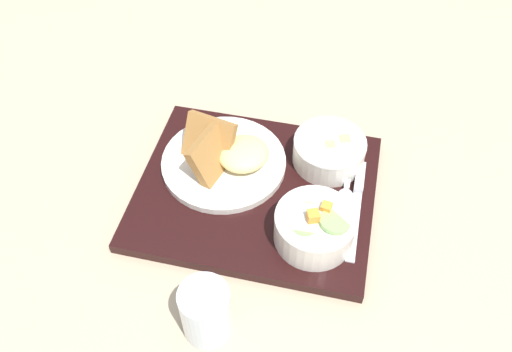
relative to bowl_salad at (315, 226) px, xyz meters
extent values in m
plane|color=tan|center=(0.10, -0.09, -0.05)|extent=(4.00, 4.00, 0.00)
cube|color=black|center=(0.10, -0.09, -0.04)|extent=(0.41, 0.36, 0.02)
cylinder|color=silver|center=(0.00, 0.00, 0.00)|extent=(0.12, 0.12, 0.05)
torus|color=silver|center=(0.00, 0.00, 0.02)|extent=(0.12, 0.12, 0.01)
cylinder|color=#8EBC6B|center=(0.01, -0.01, 0.02)|extent=(0.05, 0.05, 0.02)
cylinder|color=#8EBC6B|center=(0.02, 0.02, 0.02)|extent=(0.05, 0.05, 0.02)
cylinder|color=#8EBC6B|center=(-0.02, 0.01, 0.02)|extent=(0.05, 0.05, 0.02)
cylinder|color=#8EBC6B|center=(-0.03, 0.01, 0.02)|extent=(0.07, 0.07, 0.02)
cylinder|color=#8EBC6B|center=(-0.02, 0.01, 0.02)|extent=(0.05, 0.05, 0.01)
cube|color=orange|center=(0.00, 0.00, 0.03)|extent=(0.02, 0.02, 0.02)
cube|color=orange|center=(-0.01, -0.02, 0.03)|extent=(0.02, 0.02, 0.01)
cylinder|color=silver|center=(-0.02, -0.16, -0.01)|extent=(0.12, 0.12, 0.05)
torus|color=silver|center=(-0.02, -0.16, 0.01)|extent=(0.12, 0.12, 0.01)
cylinder|color=#939E56|center=(-0.02, -0.16, 0.00)|extent=(0.10, 0.10, 0.03)
cube|color=#B2C170|center=(-0.04, -0.17, 0.01)|extent=(0.02, 0.02, 0.01)
cube|color=#B2C170|center=(-0.02, -0.15, 0.01)|extent=(0.02, 0.02, 0.01)
cylinder|color=silver|center=(0.16, -0.13, -0.02)|extent=(0.21, 0.21, 0.01)
ellipsoid|color=#E5CC7F|center=(0.12, -0.13, 0.00)|extent=(0.12, 0.12, 0.03)
cube|color=#A37038|center=(0.18, -0.14, 0.01)|extent=(0.10, 0.08, 0.08)
cube|color=#A37038|center=(0.17, -0.11, 0.01)|extent=(0.08, 0.10, 0.08)
cube|color=silver|center=(-0.06, -0.03, -0.03)|extent=(0.03, 0.13, 0.00)
cube|color=silver|center=(-0.07, -0.12, -0.02)|extent=(0.02, 0.06, 0.01)
ellipsoid|color=silver|center=(-0.05, -0.07, -0.02)|extent=(0.04, 0.05, 0.01)
cube|color=silver|center=(-0.06, -0.15, -0.03)|extent=(0.02, 0.11, 0.01)
cylinder|color=silver|center=(0.14, 0.15, 0.00)|extent=(0.07, 0.07, 0.09)
cylinder|color=silver|center=(0.14, 0.15, -0.02)|extent=(0.06, 0.06, 0.06)
camera|label=1|loc=(0.04, 0.46, 0.66)|focal=38.00mm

